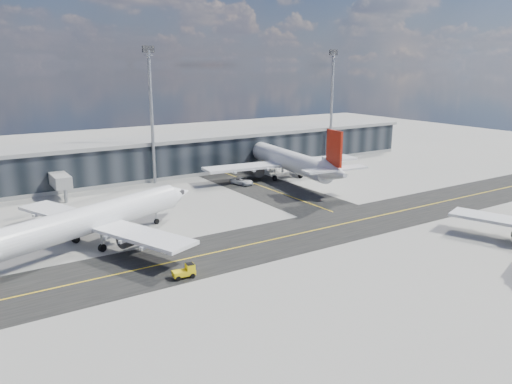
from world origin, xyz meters
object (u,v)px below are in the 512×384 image
Objects in this scene: airliner_af at (89,220)px; baggage_tug at (186,271)px; service_van at (242,181)px; airliner_redtail at (287,160)px.

airliner_af reaches higher than baggage_tug.
baggage_tug is 49.06m from service_van.
baggage_tug is (-42.17, -37.06, -3.49)m from airliner_redtail.
airliner_af is 43.24m from service_van.
airliner_af is 7.03× the size of service_van.
service_van is (-11.29, 1.06, -3.57)m from airliner_redtail.
baggage_tug reaches higher than service_van.
service_van is at bearing 147.16° from baggage_tug.
airliner_redtail reaches higher than service_van.
airliner_redtail is 56.25m from baggage_tug.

